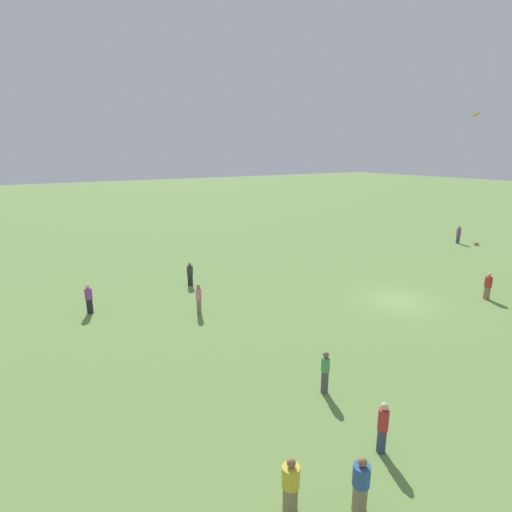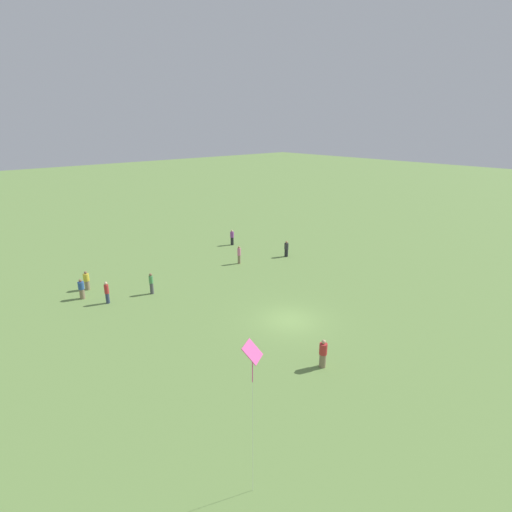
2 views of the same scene
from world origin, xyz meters
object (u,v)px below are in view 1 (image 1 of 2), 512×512
object	(u,v)px
person_0	(459,235)
person_8	(89,299)
picnic_bag_1	(476,244)
person_7	(325,372)
person_1	(383,427)
person_3	(190,274)
person_2	(361,485)
person_5	(291,486)
person_4	(488,286)
person_6	(199,299)
kite_1	(475,122)

from	to	relation	value
person_0	person_8	xyz separation A→B (m)	(36.17, -0.48, -0.02)
picnic_bag_1	person_7	bearing A→B (deg)	20.66
person_1	picnic_bag_1	distance (m)	34.49
person_3	picnic_bag_1	world-z (taller)	person_3
person_1	picnic_bag_1	world-z (taller)	person_1
person_0	person_2	distance (m)	36.99
person_3	picnic_bag_1	distance (m)	30.09
person_1	person_7	bearing A→B (deg)	-176.72
person_2	person_5	bearing A→B (deg)	-68.26
person_8	picnic_bag_1	bearing A→B (deg)	63.80
person_0	person_4	bearing A→B (deg)	128.01
person_6	person_8	xyz separation A→B (m)	(5.51, -3.46, -0.04)
person_2	person_8	distance (m)	18.50
person_6	person_1	bearing A→B (deg)	73.98
person_4	picnic_bag_1	size ratio (longest dim) A/B	3.85
person_4	person_8	size ratio (longest dim) A/B	0.98
person_6	picnic_bag_1	size ratio (longest dim) A/B	4.01
kite_1	picnic_bag_1	xyz separation A→B (m)	(8.61, 6.91, -12.53)
person_0	person_4	world-z (taller)	person_0
person_4	person_6	distance (m)	18.58
person_0	person_2	xyz separation A→B (m)	(32.50, 17.65, -0.09)
person_3	picnic_bag_1	size ratio (longest dim) A/B	3.74
person_1	person_7	distance (m)	3.50
person_4	person_5	bearing A→B (deg)	39.26
person_1	person_8	distance (m)	17.93
person_0	person_8	bearing A→B (deg)	89.52
person_8	picnic_bag_1	world-z (taller)	person_8
person_3	kite_1	size ratio (longest dim) A/B	0.12
person_0	person_1	world-z (taller)	person_0
person_2	picnic_bag_1	bearing A→B (deg)	168.78
person_7	person_8	bearing A→B (deg)	49.20
person_0	person_4	size ratio (longest dim) A/B	1.04
person_6	person_8	size ratio (longest dim) A/B	1.02
person_1	picnic_bag_1	size ratio (longest dim) A/B	3.94
person_0	person_3	xyz separation A→B (m)	(29.09, -2.12, -0.07)
person_4	person_5	size ratio (longest dim) A/B	1.07
person_4	person_6	size ratio (longest dim) A/B	0.96
picnic_bag_1	kite_1	bearing A→B (deg)	-141.26
kite_1	picnic_bag_1	distance (m)	16.70
person_1	person_5	world-z (taller)	person_1
person_3	person_6	world-z (taller)	person_6
kite_1	person_0	bearing A→B (deg)	71.13
picnic_bag_1	person_6	bearing A→B (deg)	2.62
person_3	person_7	bearing A→B (deg)	12.17
person_6	picnic_bag_1	bearing A→B (deg)	165.15
person_4	person_7	size ratio (longest dim) A/B	0.98
person_1	person_6	size ratio (longest dim) A/B	0.98
person_8	person_0	bearing A→B (deg)	66.19
person_5	kite_1	size ratio (longest dim) A/B	0.12
person_1	picnic_bag_1	xyz separation A→B (m)	(-31.08, -14.92, -0.76)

